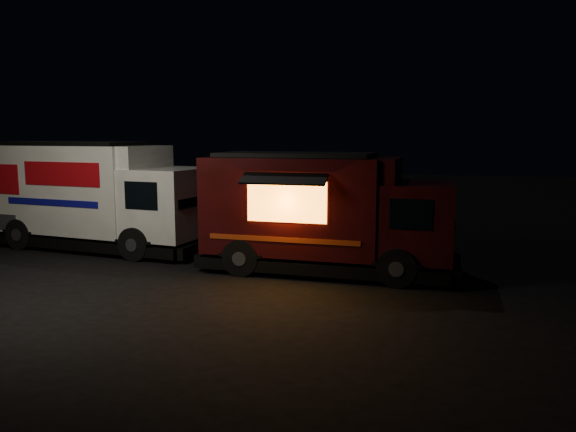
# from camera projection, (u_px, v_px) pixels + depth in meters

# --- Properties ---
(ground) EXTENTS (80.00, 80.00, 0.00)m
(ground) POSITION_uv_depth(u_px,v_px,m) (229.00, 275.00, 14.71)
(ground) COLOR black
(ground) RESTS_ON ground
(white_truck) EXTENTS (7.81, 3.50, 3.42)m
(white_truck) POSITION_uv_depth(u_px,v_px,m) (101.00, 196.00, 17.94)
(white_truck) COLOR white
(white_truck) RESTS_ON ground
(red_truck) EXTENTS (6.88, 2.69, 3.17)m
(red_truck) POSITION_uv_depth(u_px,v_px,m) (328.00, 213.00, 14.86)
(red_truck) COLOR #380A0E
(red_truck) RESTS_ON ground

